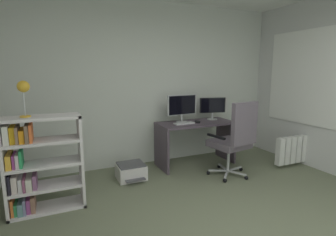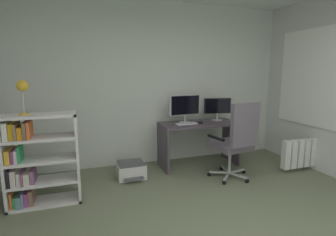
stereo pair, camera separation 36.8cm
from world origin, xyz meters
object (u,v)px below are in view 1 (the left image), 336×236
at_px(radiator, 300,149).
at_px(monitor_secondary, 213,106).
at_px(desk, 196,134).
at_px(keyboard, 184,123).
at_px(desk_lamp, 24,90).
at_px(printer, 131,171).
at_px(monitor_main, 182,106).
at_px(office_chair, 235,137).
at_px(computer_mouse, 198,122).
at_px(bookshelf, 36,166).

bearing_deg(radiator, monitor_secondary, 144.49).
relative_size(desk, monitor_secondary, 2.78).
distance_m(keyboard, desk_lamp, 2.39).
relative_size(keyboard, printer, 0.75).
distance_m(monitor_main, desk_lamp, 2.40).
bearing_deg(office_chair, keyboard, 124.06).
bearing_deg(desk_lamp, monitor_secondary, 14.01).
distance_m(computer_mouse, desk_lamp, 2.62).
bearing_deg(monitor_secondary, office_chair, -100.86).
distance_m(monitor_main, computer_mouse, 0.37).
relative_size(desk, desk_lamp, 3.34).
relative_size(desk_lamp, printer, 0.87).
bearing_deg(computer_mouse, bookshelf, -157.79).
bearing_deg(monitor_main, office_chair, -62.26).
distance_m(keyboard, computer_mouse, 0.25).
xyz_separation_m(monitor_main, bookshelf, (-2.21, -0.72, -0.48)).
distance_m(monitor_secondary, printer, 1.83).
distance_m(monitor_secondary, office_chair, 0.94).
xyz_separation_m(monitor_main, monitor_secondary, (0.61, 0.00, -0.04)).
height_order(keyboard, printer, keyboard).
bearing_deg(office_chair, printer, 157.67).
xyz_separation_m(keyboard, radiator, (1.86, -0.72, -0.46)).
height_order(computer_mouse, radiator, computer_mouse).
bearing_deg(printer, office_chair, -22.33).
bearing_deg(computer_mouse, keyboard, -173.13).
bearing_deg(bookshelf, computer_mouse, 13.06).
bearing_deg(radiator, monitor_main, 154.63).
xyz_separation_m(computer_mouse, radiator, (1.61, -0.71, -0.47)).
distance_m(monitor_main, bookshelf, 2.37).
bearing_deg(computer_mouse, desk, 97.55).
bearing_deg(monitor_main, printer, -164.84).
height_order(desk, office_chair, office_chair).
height_order(keyboard, desk_lamp, desk_lamp).
distance_m(monitor_main, keyboard, 0.31).
relative_size(monitor_secondary, computer_mouse, 4.69).
relative_size(monitor_main, keyboard, 1.63).
height_order(desk, bookshelf, bookshelf).
xyz_separation_m(bookshelf, printer, (1.22, 0.45, -0.42)).
distance_m(keyboard, radiator, 2.04).
bearing_deg(radiator, office_chair, 179.48).
bearing_deg(computer_mouse, radiator, -14.74).
height_order(keyboard, bookshelf, bookshelf).
height_order(monitor_main, bookshelf, monitor_main).
xyz_separation_m(monitor_secondary, printer, (-1.59, -0.27, -0.86)).
height_order(monitor_secondary, radiator, monitor_secondary).
distance_m(desk, monitor_secondary, 0.60).
xyz_separation_m(desk, desk_lamp, (-2.48, -0.62, 0.86)).
distance_m(desk, printer, 1.28).
bearing_deg(bookshelf, radiator, -2.13).
xyz_separation_m(monitor_secondary, desk_lamp, (-2.87, -0.72, 0.42)).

